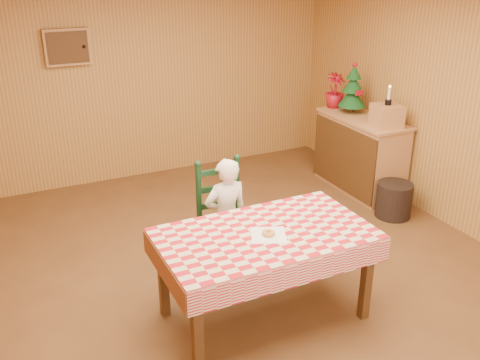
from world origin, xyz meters
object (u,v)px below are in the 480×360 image
object	(u,v)px
shelf_unit	(360,154)
storage_bin	(394,200)
ladder_chair	(224,221)
christmas_tree	(353,90)
crate	(387,116)
seated_child	(226,218)
dining_table	(265,242)

from	to	relation	value
shelf_unit	storage_bin	distance (m)	0.86
ladder_chair	shelf_unit	size ratio (longest dim) A/B	0.87
shelf_unit	christmas_tree	xyz separation A→B (m)	(0.01, 0.25, 0.74)
ladder_chair	crate	distance (m)	2.43
storage_bin	seated_child	bearing A→B (deg)	-173.77
seated_child	shelf_unit	size ratio (longest dim) A/B	0.91
seated_child	storage_bin	xyz separation A→B (m)	(2.17, 0.24, -0.36)
ladder_chair	storage_bin	distance (m)	2.20
seated_child	crate	world-z (taller)	crate
shelf_unit	christmas_tree	bearing A→B (deg)	88.02
dining_table	ladder_chair	size ratio (longest dim) A/B	1.53
crate	christmas_tree	distance (m)	0.67
crate	christmas_tree	xyz separation A→B (m)	(-0.00, 0.65, 0.16)
dining_table	christmas_tree	distance (m)	3.11
dining_table	shelf_unit	world-z (taller)	shelf_unit
ladder_chair	christmas_tree	distance (m)	2.70
crate	storage_bin	size ratio (longest dim) A/B	0.76
shelf_unit	christmas_tree	distance (m)	0.79
dining_table	storage_bin	bearing A→B (deg)	24.00
dining_table	seated_child	size ratio (longest dim) A/B	1.47
seated_child	shelf_unit	bearing A→B (deg)	-155.44
seated_child	crate	size ratio (longest dim) A/B	3.75
shelf_unit	storage_bin	size ratio (longest dim) A/B	3.13
crate	christmas_tree	bearing A→B (deg)	90.00
dining_table	ladder_chair	distance (m)	0.81
crate	christmas_tree	world-z (taller)	christmas_tree
dining_table	ladder_chair	bearing A→B (deg)	90.00
storage_bin	ladder_chair	bearing A→B (deg)	-175.25
shelf_unit	dining_table	bearing A→B (deg)	-142.19
crate	ladder_chair	bearing A→B (deg)	-165.62
dining_table	christmas_tree	bearing A→B (deg)	41.41
seated_child	ladder_chair	bearing A→B (deg)	-90.00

